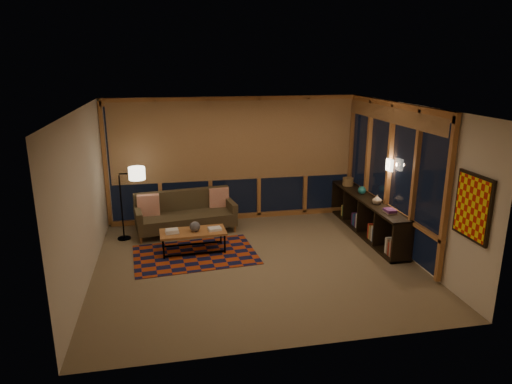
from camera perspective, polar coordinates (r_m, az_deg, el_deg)
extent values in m
cube|color=#8A7658|center=(8.08, 0.00, -8.88)|extent=(5.50, 5.00, 0.01)
cube|color=white|center=(7.37, 0.00, 10.54)|extent=(5.50, 5.00, 0.01)
cube|color=beige|center=(10.01, -2.76, 4.15)|extent=(5.50, 0.01, 2.70)
cube|color=beige|center=(5.32, 5.22, -6.76)|extent=(5.50, 0.01, 2.70)
cube|color=beige|center=(7.60, -20.80, -0.72)|extent=(0.01, 5.00, 2.70)
cube|color=beige|center=(8.56, 18.38, 1.31)|extent=(0.01, 5.00, 2.70)
cube|color=#9B340F|center=(8.48, -7.61, -7.76)|extent=(2.30, 1.64, 0.01)
sphere|color=black|center=(8.44, -7.65, -4.27)|extent=(0.20, 0.20, 0.19)
cylinder|color=olive|center=(10.30, 11.43, 1.27)|extent=(0.25, 0.25, 0.18)
sphere|color=#1A6162|center=(9.68, 13.10, 0.22)|extent=(0.17, 0.17, 0.17)
imported|color=tan|center=(9.07, 14.89, -0.92)|extent=(0.21, 0.21, 0.19)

